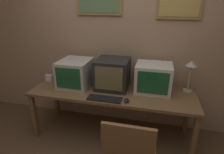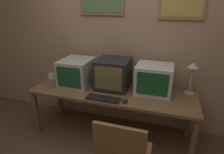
{
  "view_description": "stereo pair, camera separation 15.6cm",
  "coord_description": "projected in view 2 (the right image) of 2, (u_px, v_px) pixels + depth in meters",
  "views": [
    {
      "loc": [
        0.54,
        -1.21,
        1.8
      ],
      "look_at": [
        0.0,
        1.0,
        0.91
      ],
      "focal_mm": 30.0,
      "sensor_mm": 36.0,
      "label": 1
    },
    {
      "loc": [
        0.69,
        -1.16,
        1.8
      ],
      "look_at": [
        0.0,
        1.0,
        0.91
      ],
      "focal_mm": 30.0,
      "sensor_mm": 36.0,
      "label": 2
    }
  ],
  "objects": [
    {
      "name": "monitor_left",
      "position": [
        77.0,
        72.0,
        2.67
      ],
      "size": [
        0.42,
        0.48,
        0.37
      ],
      "color": "#B7B2A8",
      "rests_on": "desk"
    },
    {
      "name": "mouse_near_keyboard",
      "position": [
        125.0,
        101.0,
        2.22
      ],
      "size": [
        0.06,
        0.1,
        0.04
      ],
      "color": "black",
      "rests_on": "desk"
    },
    {
      "name": "desk_lamp",
      "position": [
        193.0,
        71.0,
        2.33
      ],
      "size": [
        0.14,
        0.14,
        0.42
      ],
      "color": "#B2A899",
      "rests_on": "desk"
    },
    {
      "name": "wall_back",
      "position": [
        122.0,
        40.0,
        2.7
      ],
      "size": [
        8.0,
        0.08,
        2.6
      ],
      "color": "tan",
      "rests_on": "ground_plane"
    },
    {
      "name": "desk",
      "position": [
        112.0,
        95.0,
        2.54
      ],
      "size": [
        2.19,
        0.69,
        0.7
      ],
      "color": "brown",
      "rests_on": "ground_plane"
    },
    {
      "name": "monitor_center",
      "position": [
        113.0,
        74.0,
        2.55
      ],
      "size": [
        0.44,
        0.43,
        0.41
      ],
      "color": "black",
      "rests_on": "desk"
    },
    {
      "name": "monitor_right",
      "position": [
        154.0,
        79.0,
        2.42
      ],
      "size": [
        0.46,
        0.4,
        0.37
      ],
      "color": "beige",
      "rests_on": "desk"
    },
    {
      "name": "keyboard_main",
      "position": [
        103.0,
        98.0,
        2.29
      ],
      "size": [
        0.42,
        0.15,
        0.03
      ],
      "color": "black",
      "rests_on": "desk"
    },
    {
      "name": "desk_clock",
      "position": [
        52.0,
        77.0,
        2.86
      ],
      "size": [
        0.11,
        0.07,
        0.11
      ],
      "color": "#B7B2AD",
      "rests_on": "desk"
    }
  ]
}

